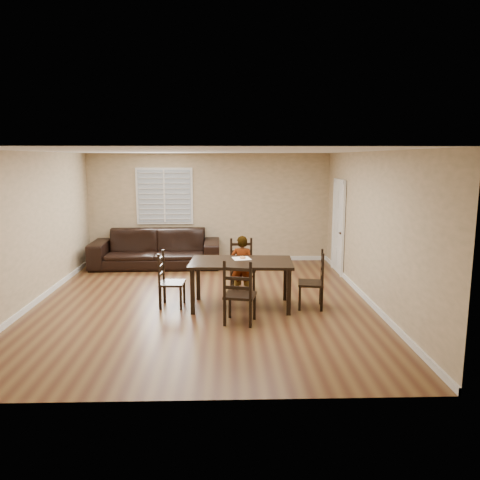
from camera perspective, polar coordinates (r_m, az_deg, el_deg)
name	(u,v)px	position (r m, az deg, el deg)	size (l,w,h in m)	color
ground	(203,302)	(8.60, -4.52, -7.55)	(7.00, 7.00, 0.00)	brown
room	(204,202)	(8.41, -4.39, 4.64)	(6.04, 7.04, 2.72)	#CDB18B
dining_table	(241,266)	(8.12, 0.15, -3.17)	(1.81, 1.09, 0.82)	black
chair_near	(242,267)	(9.26, 0.20, -3.25)	(0.50, 0.47, 1.02)	black
chair_far	(238,296)	(7.29, -0.20, -6.86)	(0.55, 0.53, 1.04)	black
chair_left	(165,282)	(8.33, -9.07, -5.04)	(0.44, 0.47, 0.98)	black
chair_right	(318,282)	(8.25, 9.47, -5.09)	(0.49, 0.52, 1.01)	black
child	(242,266)	(8.77, 0.24, -3.21)	(0.43, 0.28, 1.17)	gray
napkin	(241,258)	(8.29, 0.18, -2.27)	(0.30, 0.30, 0.00)	white
donut	(243,257)	(8.28, 0.33, -2.11)	(0.11, 0.11, 0.04)	#DC8E4F
sofa	(156,248)	(11.39, -10.20, -1.03)	(3.03, 1.18, 0.88)	black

